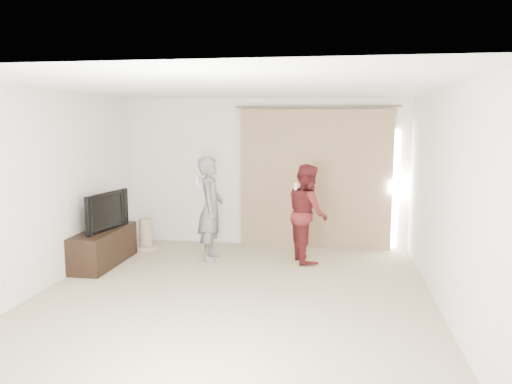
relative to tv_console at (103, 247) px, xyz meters
The scene contains 10 objects.
floor 2.53m from the tv_console, 25.67° to the right, with size 5.50×5.50×0.00m, color #BCAD8D.
wall_back 2.99m from the tv_console, 36.26° to the left, with size 5.00×0.04×2.60m, color white.
wall_left 1.51m from the tv_console, 102.18° to the right, with size 0.04×5.50×2.60m.
ceiling 3.42m from the tv_console, 25.67° to the right, with size 5.00×5.50×0.01m, color white.
curtain 3.67m from the tv_console, 26.60° to the left, with size 2.80×0.11×2.46m.
tv_console is the anchor object (origin of this frame).
tv 0.57m from the tv_console, ahead, with size 1.02×0.13×0.59m, color black.
scratching_post 1.03m from the tv_console, 72.91° to the left, with size 0.40×0.40×0.54m.
person_man 1.75m from the tv_console, 19.79° to the left, with size 0.44×0.63×1.65m.
person_woman 3.21m from the tv_console, 12.69° to the left, with size 0.80×0.90×1.54m.
Camera 1 is at (1.27, -5.93, 2.21)m, focal length 35.00 mm.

